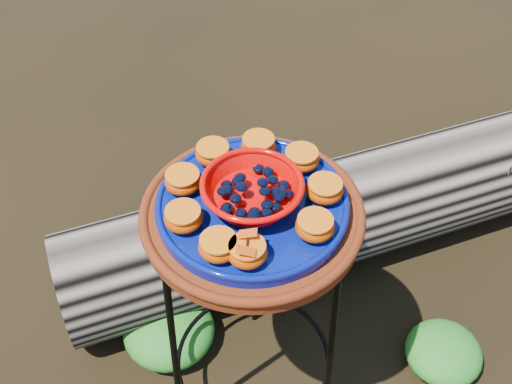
{
  "coord_description": "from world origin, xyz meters",
  "views": [
    {
      "loc": [
        0.02,
        -0.85,
        1.68
      ],
      "look_at": [
        0.01,
        0.0,
        0.79
      ],
      "focal_mm": 45.0,
      "sensor_mm": 36.0,
      "label": 1
    }
  ],
  "objects_px": {
    "plant_stand": "(253,317)",
    "terracotta_saucer": "(252,216)",
    "red_bowl": "(252,193)",
    "driftwood_log": "(344,210)",
    "cobalt_plate": "(252,206)"
  },
  "relations": [
    {
      "from": "terracotta_saucer",
      "to": "driftwood_log",
      "type": "bearing_deg",
      "value": 61.57
    },
    {
      "from": "cobalt_plate",
      "to": "driftwood_log",
      "type": "height_order",
      "value": "cobalt_plate"
    },
    {
      "from": "red_bowl",
      "to": "terracotta_saucer",
      "type": "bearing_deg",
      "value": 0.0
    },
    {
      "from": "terracotta_saucer",
      "to": "red_bowl",
      "type": "distance_m",
      "value": 0.07
    },
    {
      "from": "red_bowl",
      "to": "driftwood_log",
      "type": "bearing_deg",
      "value": 61.57
    },
    {
      "from": "driftwood_log",
      "to": "plant_stand",
      "type": "bearing_deg",
      "value": -118.43
    },
    {
      "from": "cobalt_plate",
      "to": "red_bowl",
      "type": "relative_size",
      "value": 2.0
    },
    {
      "from": "red_bowl",
      "to": "driftwood_log",
      "type": "distance_m",
      "value": 0.85
    },
    {
      "from": "plant_stand",
      "to": "driftwood_log",
      "type": "xyz_separation_m",
      "value": [
        0.28,
        0.52,
        -0.18
      ]
    },
    {
      "from": "plant_stand",
      "to": "terracotta_saucer",
      "type": "height_order",
      "value": "terracotta_saucer"
    },
    {
      "from": "plant_stand",
      "to": "terracotta_saucer",
      "type": "xyz_separation_m",
      "value": [
        0.0,
        0.0,
        0.37
      ]
    },
    {
      "from": "plant_stand",
      "to": "cobalt_plate",
      "type": "xyz_separation_m",
      "value": [
        0.0,
        0.0,
        0.4
      ]
    },
    {
      "from": "plant_stand",
      "to": "driftwood_log",
      "type": "relative_size",
      "value": 0.39
    },
    {
      "from": "plant_stand",
      "to": "terracotta_saucer",
      "type": "distance_m",
      "value": 0.37
    },
    {
      "from": "terracotta_saucer",
      "to": "cobalt_plate",
      "type": "xyz_separation_m",
      "value": [
        0.0,
        0.0,
        0.03
      ]
    }
  ]
}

